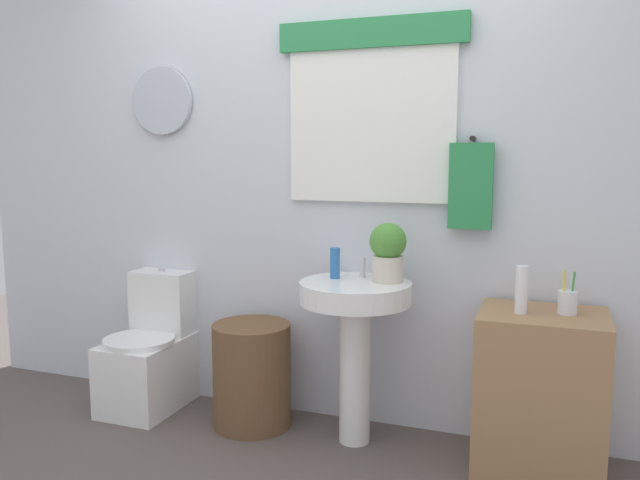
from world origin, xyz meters
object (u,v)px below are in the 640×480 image
at_px(wooden_cabinet, 540,393).
at_px(laundry_hamper, 252,375).
at_px(potted_plant, 388,250).
at_px(pedestal_sink, 355,321).
at_px(toothbrush_cup, 568,302).
at_px(soap_bottle, 335,263).
at_px(lotion_bottle, 522,290).
at_px(toilet, 151,356).

bearing_deg(wooden_cabinet, laundry_hamper, 180.00).
bearing_deg(wooden_cabinet, potted_plant, 175.13).
relative_size(pedestal_sink, toothbrush_cup, 4.28).
bearing_deg(soap_bottle, potted_plant, 2.20).
height_order(pedestal_sink, potted_plant, potted_plant).
distance_m(laundry_hamper, lotion_bottle, 1.42).
relative_size(wooden_cabinet, soap_bottle, 4.75).
relative_size(laundry_hamper, soap_bottle, 3.55).
xyz_separation_m(potted_plant, toothbrush_cup, (0.80, -0.04, -0.17)).
distance_m(toilet, laundry_hamper, 0.64).
relative_size(laundry_hamper, pedestal_sink, 0.67).
distance_m(wooden_cabinet, soap_bottle, 1.09).
relative_size(pedestal_sink, soap_bottle, 5.26).
height_order(laundry_hamper, wooden_cabinet, wooden_cabinet).
relative_size(toilet, toothbrush_cup, 4.09).
relative_size(lotion_bottle, toothbrush_cup, 1.12).
xyz_separation_m(laundry_hamper, wooden_cabinet, (1.40, 0.00, 0.09)).
xyz_separation_m(wooden_cabinet, soap_bottle, (-0.96, 0.05, 0.51)).
relative_size(toilet, lotion_bottle, 3.65).
bearing_deg(toilet, wooden_cabinet, -1.01).
distance_m(laundry_hamper, toothbrush_cup, 1.57).
xyz_separation_m(soap_bottle, potted_plant, (0.26, 0.01, 0.08)).
distance_m(lotion_bottle, toothbrush_cup, 0.20).
distance_m(laundry_hamper, soap_bottle, 0.74).
xyz_separation_m(laundry_hamper, potted_plant, (0.69, 0.06, 0.68)).
relative_size(laundry_hamper, wooden_cabinet, 0.75).
bearing_deg(potted_plant, toothbrush_cup, -2.87).
bearing_deg(potted_plant, soap_bottle, -177.80).
bearing_deg(laundry_hamper, lotion_bottle, -1.76).
bearing_deg(laundry_hamper, toilet, 176.78).
xyz_separation_m(toilet, pedestal_sink, (1.19, -0.04, 0.32)).
height_order(laundry_hamper, lotion_bottle, lotion_bottle).
height_order(toilet, pedestal_sink, pedestal_sink).
xyz_separation_m(soap_bottle, lotion_bottle, (0.87, -0.09, -0.05)).
bearing_deg(wooden_cabinet, toilet, 178.99).
relative_size(pedestal_sink, lotion_bottle, 3.82).
xyz_separation_m(laundry_hamper, lotion_bottle, (1.30, -0.04, 0.55)).
xyz_separation_m(pedestal_sink, soap_bottle, (-0.12, 0.05, 0.27)).
bearing_deg(potted_plant, toilet, -178.97).
height_order(soap_bottle, toothbrush_cup, soap_bottle).
bearing_deg(soap_bottle, laundry_hamper, -173.40).
bearing_deg(laundry_hamper, soap_bottle, 6.60).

